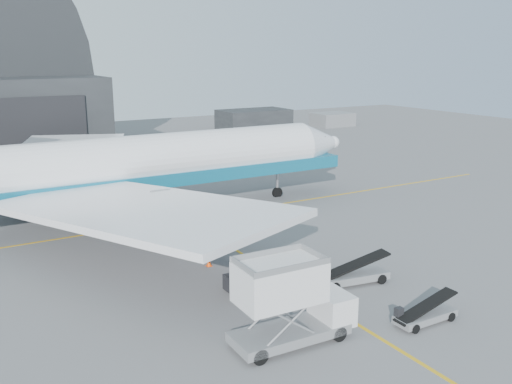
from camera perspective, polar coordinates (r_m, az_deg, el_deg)
ground at (r=38.25m, az=5.17°, el=-10.11°), size 200.00×200.00×0.00m
taxi_lines at (r=48.36m, az=-3.62°, el=-4.84°), size 80.00×42.12×0.02m
distant_bldg_a at (r=117.14m, az=-0.21°, el=6.29°), size 14.00×8.00×4.00m
distant_bldg_b at (r=123.36m, az=7.62°, el=6.56°), size 8.00×6.00×2.80m
airliner at (r=54.19m, az=-13.87°, el=2.42°), size 52.14×50.56×18.30m
catering_truck at (r=31.24m, az=3.32°, el=-10.94°), size 7.03×2.84×4.78m
pushback_tug at (r=38.50m, az=0.74°, el=-8.60°), size 4.61×2.74×2.12m
belt_loader_a at (r=35.58m, az=16.50°, el=-11.69°), size 4.31×1.53×1.64m
belt_loader_b at (r=40.01m, az=9.55°, el=-8.17°), size 5.42×2.50×2.03m
traffic_cone at (r=42.76m, az=-4.73°, el=-7.05°), size 0.40×0.40×0.58m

